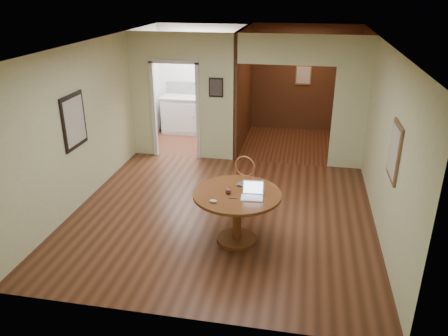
% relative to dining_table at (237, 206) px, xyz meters
% --- Properties ---
extents(floor, '(5.00, 5.00, 0.00)m').
position_rel_dining_table_xyz_m(floor, '(-0.37, 0.74, -0.60)').
color(floor, '#422213').
rests_on(floor, ground).
extents(room_shell, '(5.20, 7.50, 5.00)m').
position_rel_dining_table_xyz_m(room_shell, '(-0.84, 3.84, 0.69)').
color(room_shell, silver).
rests_on(room_shell, ground).
extents(dining_table, '(1.29, 1.29, 0.80)m').
position_rel_dining_table_xyz_m(dining_table, '(0.00, 0.00, 0.00)').
color(dining_table, brown).
rests_on(dining_table, ground).
extents(chair, '(0.49, 0.49, 0.95)m').
position_rel_dining_table_xyz_m(chair, '(-0.07, 1.01, -0.07)').
color(chair, '#A7663B').
rests_on(chair, ground).
extents(open_laptop, '(0.32, 0.28, 0.22)m').
position_rel_dining_table_xyz_m(open_laptop, '(0.23, -0.07, 0.27)').
color(open_laptop, silver).
rests_on(open_laptop, dining_table).
extents(closed_laptop, '(0.38, 0.28, 0.03)m').
position_rel_dining_table_xyz_m(closed_laptop, '(0.12, 0.20, 0.22)').
color(closed_laptop, '#AEAFB3').
rests_on(closed_laptop, dining_table).
extents(mouse, '(0.11, 0.06, 0.05)m').
position_rel_dining_table_xyz_m(mouse, '(-0.28, -0.36, 0.23)').
color(mouse, silver).
rests_on(mouse, dining_table).
extents(wine_glass, '(0.09, 0.09, 0.10)m').
position_rel_dining_table_xyz_m(wine_glass, '(-0.12, -0.05, 0.26)').
color(wine_glass, white).
rests_on(wine_glass, dining_table).
extents(pen, '(0.13, 0.03, 0.01)m').
position_rel_dining_table_xyz_m(pen, '(-0.03, -0.19, 0.21)').
color(pen, '#0C0E58').
rests_on(pen, dining_table).
extents(kitchen_cabinet, '(2.06, 0.60, 0.94)m').
position_rel_dining_table_xyz_m(kitchen_cabinet, '(-1.72, 4.94, -0.12)').
color(kitchen_cabinet, silver).
rests_on(kitchen_cabinet, ground).
extents(grocery_bag, '(0.40, 0.37, 0.34)m').
position_rel_dining_table_xyz_m(grocery_bag, '(-0.92, 4.94, 0.51)').
color(grocery_bag, beige).
rests_on(grocery_bag, kitchen_cabinet).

